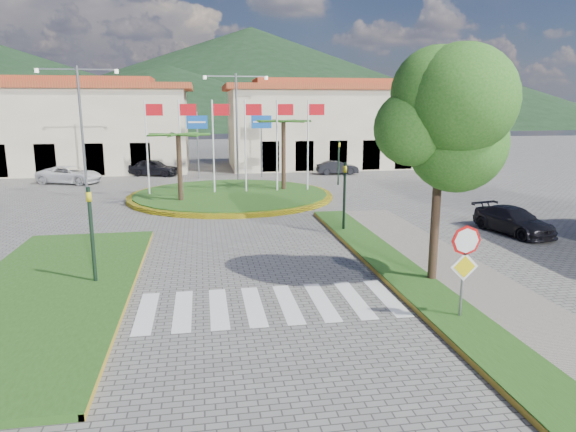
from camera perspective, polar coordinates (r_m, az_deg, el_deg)
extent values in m
plane|color=#65615F|center=(11.47, 0.36, -17.27)|extent=(160.00, 160.00, 0.00)
cube|color=gray|center=(15.19, 22.23, -10.27)|extent=(4.00, 28.00, 0.15)
cube|color=#254A15|center=(14.61, 18.15, -10.79)|extent=(1.60, 28.00, 0.18)
cube|color=#254A15|center=(17.45, -25.09, -7.57)|extent=(5.00, 14.00, 0.18)
cube|color=silver|center=(15.04, -2.29, -9.84)|extent=(8.00, 3.00, 0.01)
cylinder|color=yellow|center=(32.36, -6.35, 2.26)|extent=(12.70, 12.70, 0.24)
cylinder|color=#254A15|center=(32.36, -6.35, 2.31)|extent=(12.00, 12.00, 0.30)
cylinder|color=black|center=(30.09, -11.94, 4.99)|extent=(0.28, 0.28, 4.05)
cylinder|color=black|center=(33.42, -0.50, 6.49)|extent=(0.28, 0.28, 4.68)
cylinder|color=silver|center=(32.62, -15.39, 7.08)|extent=(0.10, 0.10, 6.00)
cube|color=red|center=(32.46, -14.65, 11.35)|extent=(1.00, 0.03, 0.70)
cylinder|color=silver|center=(32.48, -11.85, 7.24)|extent=(0.10, 0.10, 6.00)
cube|color=red|center=(32.35, -11.05, 11.51)|extent=(1.00, 0.03, 0.70)
cylinder|color=silver|center=(32.46, -8.30, 7.36)|extent=(0.10, 0.10, 6.00)
cube|color=red|center=(32.37, -7.43, 11.63)|extent=(1.00, 0.03, 0.70)
cylinder|color=silver|center=(32.57, -4.75, 7.46)|extent=(0.10, 0.10, 6.00)
cube|color=red|center=(32.51, -3.84, 11.71)|extent=(1.00, 0.03, 0.70)
cylinder|color=silver|center=(32.79, -1.23, 7.54)|extent=(0.10, 0.10, 6.00)
cube|color=red|center=(32.77, -0.28, 11.74)|extent=(1.00, 0.03, 0.70)
cylinder|color=silver|center=(33.14, 2.22, 7.58)|extent=(0.10, 0.10, 6.00)
cube|color=red|center=(33.15, 3.21, 11.72)|extent=(1.00, 0.03, 0.70)
cylinder|color=slate|center=(14.26, 18.81, -6.43)|extent=(0.07, 0.07, 2.50)
cylinder|color=red|center=(13.94, 19.19, -2.59)|extent=(0.80, 0.03, 0.80)
cube|color=yellow|center=(14.12, 19.01, -5.35)|extent=(0.78, 0.03, 0.78)
cylinder|color=black|center=(16.86, 16.06, -0.09)|extent=(0.28, 0.28, 4.40)
ellipsoid|color=#1E5316|center=(16.51, 16.68, 10.14)|extent=(3.60, 3.60, 3.20)
cylinder|color=black|center=(17.19, -20.93, -2.25)|extent=(0.12, 0.12, 3.20)
imported|color=gold|center=(16.98, -21.18, 1.02)|extent=(0.15, 0.18, 0.90)
cylinder|color=black|center=(23.07, 6.27, 2.00)|extent=(0.12, 0.12, 3.20)
imported|color=gold|center=(22.92, 6.33, 4.46)|extent=(0.15, 0.18, 0.90)
cylinder|color=black|center=(37.36, 5.64, 5.89)|extent=(0.12, 0.12, 3.20)
imported|color=gold|center=(37.26, 5.67, 7.42)|extent=(0.18, 0.15, 0.90)
cylinder|color=slate|center=(40.96, -9.99, 7.72)|extent=(0.12, 0.12, 5.20)
cube|color=#0F4BAD|center=(40.80, -10.08, 10.23)|extent=(1.60, 0.05, 1.00)
cylinder|color=slate|center=(41.23, -2.96, 7.91)|extent=(0.12, 0.12, 5.20)
cube|color=#0F4BAD|center=(41.08, -2.98, 10.41)|extent=(1.60, 0.05, 1.00)
cylinder|color=slate|center=(39.97, -5.70, 9.74)|extent=(0.16, 0.16, 8.00)
cube|color=slate|center=(39.93, -7.60, 15.15)|extent=(2.40, 0.08, 0.08)
cube|color=slate|center=(40.10, -4.05, 15.21)|extent=(2.40, 0.08, 0.08)
cylinder|color=slate|center=(34.66, -21.90, 8.58)|extent=(0.16, 0.16, 8.00)
cube|color=slate|center=(34.96, -24.39, 14.66)|extent=(2.40, 0.08, 0.08)
cube|color=slate|center=(34.45, -20.40, 15.02)|extent=(2.40, 0.08, 0.08)
cube|color=beige|center=(49.44, -24.19, 8.62)|extent=(22.00, 9.00, 7.00)
cube|color=#A53920|center=(49.42, -24.58, 12.95)|extent=(23.32, 9.54, 0.50)
cube|color=#A53920|center=(49.44, -24.63, 13.53)|extent=(16.50, 4.95, 0.60)
cube|color=beige|center=(49.31, 4.29, 9.63)|extent=(18.00, 9.00, 7.00)
cube|color=#A53920|center=(49.29, 4.36, 13.99)|extent=(19.08, 9.54, 0.50)
cube|color=#A53920|center=(49.30, 4.37, 14.57)|extent=(13.50, 4.95, 0.60)
cone|color=black|center=(170.92, -4.05, 15.26)|extent=(180.00, 180.00, 30.00)
cone|color=black|center=(161.66, 17.25, 12.81)|extent=(120.00, 120.00, 18.00)
cone|color=black|center=(140.11, -13.26, 12.80)|extent=(110.00, 110.00, 16.00)
imported|color=silver|center=(41.31, -23.09, 4.24)|extent=(5.12, 3.65, 1.30)
imported|color=black|center=(43.68, -14.69, 5.25)|extent=(4.35, 2.94, 1.38)
imported|color=black|center=(43.36, 5.51, 5.38)|extent=(3.49, 1.33, 1.13)
imported|color=black|center=(25.15, 23.78, -0.47)|extent=(2.42, 4.30, 1.18)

